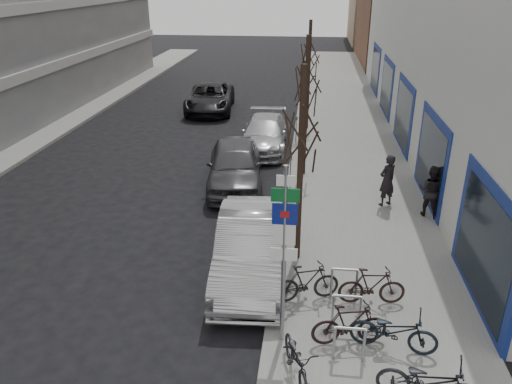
% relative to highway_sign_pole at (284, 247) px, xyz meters
% --- Properties ---
extents(ground, '(120.00, 120.00, 0.00)m').
position_rel_highway_sign_pole_xyz_m(ground, '(-2.40, 0.01, -2.46)').
color(ground, black).
rests_on(ground, ground).
extents(sidewalk_east, '(5.00, 70.00, 0.15)m').
position_rel_highway_sign_pole_xyz_m(sidewalk_east, '(2.10, 10.01, -2.38)').
color(sidewalk_east, slate).
rests_on(sidewalk_east, ground).
extents(brick_building_far, '(12.00, 14.00, 8.00)m').
position_rel_highway_sign_pole_xyz_m(brick_building_far, '(10.60, 40.01, 1.54)').
color(brick_building_far, brown).
rests_on(brick_building_far, ground).
extents(tan_building_far, '(13.00, 12.00, 9.00)m').
position_rel_highway_sign_pole_xyz_m(tan_building_far, '(11.10, 55.01, 2.04)').
color(tan_building_far, '#937A5B').
rests_on(tan_building_far, ground).
extents(highway_sign_pole, '(0.55, 0.10, 4.20)m').
position_rel_highway_sign_pole_xyz_m(highway_sign_pole, '(0.00, 0.00, 0.00)').
color(highway_sign_pole, gray).
rests_on(highway_sign_pole, ground).
extents(bike_rack, '(0.66, 2.26, 0.83)m').
position_rel_highway_sign_pole_xyz_m(bike_rack, '(1.40, 0.61, -1.80)').
color(bike_rack, gray).
rests_on(bike_rack, sidewalk_east).
extents(tree_near, '(1.80, 1.80, 5.50)m').
position_rel_highway_sign_pole_xyz_m(tree_near, '(0.20, 3.51, 1.65)').
color(tree_near, black).
rests_on(tree_near, ground).
extents(tree_mid, '(1.80, 1.80, 5.50)m').
position_rel_highway_sign_pole_xyz_m(tree_mid, '(0.20, 10.01, 1.65)').
color(tree_mid, black).
rests_on(tree_mid, ground).
extents(tree_far, '(1.80, 1.80, 5.50)m').
position_rel_highway_sign_pole_xyz_m(tree_far, '(0.20, 16.51, 1.65)').
color(tree_far, black).
rests_on(tree_far, ground).
extents(meter_front, '(0.10, 0.08, 1.27)m').
position_rel_highway_sign_pole_xyz_m(meter_front, '(-0.25, 3.01, -1.54)').
color(meter_front, gray).
rests_on(meter_front, sidewalk_east).
extents(meter_mid, '(0.10, 0.08, 1.27)m').
position_rel_highway_sign_pole_xyz_m(meter_mid, '(-0.25, 8.51, -1.54)').
color(meter_mid, gray).
rests_on(meter_mid, sidewalk_east).
extents(meter_back, '(0.10, 0.08, 1.27)m').
position_rel_highway_sign_pole_xyz_m(meter_back, '(-0.25, 14.01, -1.54)').
color(meter_back, gray).
rests_on(meter_back, sidewalk_east).
extents(bike_near_left, '(0.96, 1.70, 0.99)m').
position_rel_highway_sign_pole_xyz_m(bike_near_left, '(0.36, -1.06, -1.81)').
color(bike_near_left, black).
rests_on(bike_near_left, sidewalk_east).
extents(bike_near_right, '(1.74, 0.84, 1.01)m').
position_rel_highway_sign_pole_xyz_m(bike_near_right, '(1.43, 0.04, -1.80)').
color(bike_near_right, black).
rests_on(bike_near_right, sidewalk_east).
extents(bike_mid_curb, '(1.89, 0.84, 1.11)m').
position_rel_highway_sign_pole_xyz_m(bike_mid_curb, '(2.35, -0.04, -1.75)').
color(bike_mid_curb, black).
rests_on(bike_mid_curb, sidewalk_east).
extents(bike_mid_inner, '(1.74, 1.00, 1.01)m').
position_rel_highway_sign_pole_xyz_m(bike_mid_inner, '(0.49, 1.52, -1.80)').
color(bike_mid_inner, black).
rests_on(bike_mid_inner, sidewalk_east).
extents(bike_far_curb, '(1.95, 0.90, 1.15)m').
position_rel_highway_sign_pole_xyz_m(bike_far_curb, '(2.78, -1.45, -1.73)').
color(bike_far_curb, black).
rests_on(bike_far_curb, sidewalk_east).
extents(bike_far_inner, '(1.66, 0.63, 0.99)m').
position_rel_highway_sign_pole_xyz_m(bike_far_inner, '(2.05, 1.55, -1.81)').
color(bike_far_inner, black).
rests_on(bike_far_inner, sidewalk_east).
extents(parked_car_front, '(2.10, 5.20, 1.68)m').
position_rel_highway_sign_pole_xyz_m(parked_car_front, '(-1.00, 2.73, -1.62)').
color(parked_car_front, '#B7B7BD').
rests_on(parked_car_front, ground).
extents(parked_car_mid, '(2.70, 5.27, 1.72)m').
position_rel_highway_sign_pole_xyz_m(parked_car_mid, '(-2.38, 8.80, -1.60)').
color(parked_car_mid, '#434347').
rests_on(parked_car_mid, ground).
extents(parked_car_back, '(2.13, 5.06, 1.46)m').
position_rel_highway_sign_pole_xyz_m(parked_car_back, '(-1.69, 13.35, -1.73)').
color(parked_car_back, '#B3B3B8').
rests_on(parked_car_back, ground).
extents(lane_car, '(3.11, 5.87, 1.57)m').
position_rel_highway_sign_pole_xyz_m(lane_car, '(-5.58, 20.05, -1.67)').
color(lane_car, black).
rests_on(lane_car, ground).
extents(pedestrian_near, '(0.79, 0.74, 1.82)m').
position_rel_highway_sign_pole_xyz_m(pedestrian_near, '(3.09, 7.35, -1.40)').
color(pedestrian_near, black).
rests_on(pedestrian_near, sidewalk_east).
extents(pedestrian_far, '(0.78, 0.70, 1.76)m').
position_rel_highway_sign_pole_xyz_m(pedestrian_far, '(4.40, 6.68, -1.43)').
color(pedestrian_far, black).
rests_on(pedestrian_far, sidewalk_east).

